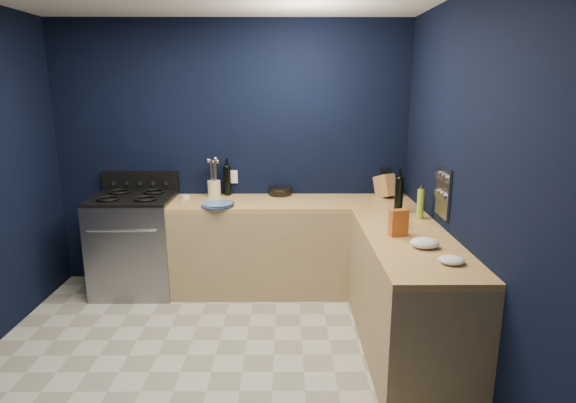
{
  "coord_description": "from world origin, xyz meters",
  "views": [
    {
      "loc": [
        0.52,
        -3.0,
        1.97
      ],
      "look_at": [
        0.55,
        1.0,
        1.0
      ],
      "focal_mm": 29.74,
      "sensor_mm": 36.0,
      "label": 1
    }
  ],
  "objects_px": {
    "utensil_crock": "(214,189)",
    "crouton_bag": "(398,223)",
    "gas_range": "(136,245)",
    "plate_stack": "(217,205)",
    "knife_block": "(385,186)"
  },
  "relations": [
    {
      "from": "plate_stack",
      "to": "utensil_crock",
      "type": "distance_m",
      "value": 0.42
    },
    {
      "from": "crouton_bag",
      "to": "plate_stack",
      "type": "bearing_deg",
      "value": 132.94
    },
    {
      "from": "utensil_crock",
      "to": "crouton_bag",
      "type": "bearing_deg",
      "value": -40.14
    },
    {
      "from": "utensil_crock",
      "to": "knife_block",
      "type": "height_order",
      "value": "knife_block"
    },
    {
      "from": "gas_range",
      "to": "crouton_bag",
      "type": "relative_size",
      "value": 4.64
    },
    {
      "from": "gas_range",
      "to": "crouton_bag",
      "type": "xyz_separation_m",
      "value": [
        2.28,
        -1.08,
        0.54
      ]
    },
    {
      "from": "plate_stack",
      "to": "crouton_bag",
      "type": "distance_m",
      "value": 1.69
    },
    {
      "from": "gas_range",
      "to": "plate_stack",
      "type": "bearing_deg",
      "value": -13.65
    },
    {
      "from": "utensil_crock",
      "to": "crouton_bag",
      "type": "xyz_separation_m",
      "value": [
        1.53,
        -1.29,
        0.02
      ]
    },
    {
      "from": "gas_range",
      "to": "knife_block",
      "type": "bearing_deg",
      "value": 4.28
    },
    {
      "from": "gas_range",
      "to": "utensil_crock",
      "type": "xyz_separation_m",
      "value": [
        0.75,
        0.21,
        0.52
      ]
    },
    {
      "from": "utensil_crock",
      "to": "knife_block",
      "type": "xyz_separation_m",
      "value": [
        1.69,
        -0.03,
        0.03
      ]
    },
    {
      "from": "plate_stack",
      "to": "knife_block",
      "type": "xyz_separation_m",
      "value": [
        1.61,
        0.39,
        0.09
      ]
    },
    {
      "from": "gas_range",
      "to": "knife_block",
      "type": "relative_size",
      "value": 4.22
    },
    {
      "from": "knife_block",
      "to": "crouton_bag",
      "type": "relative_size",
      "value": 1.1
    }
  ]
}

